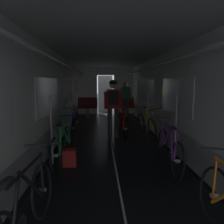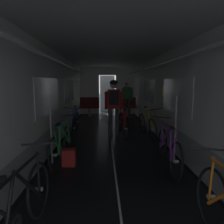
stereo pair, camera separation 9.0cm
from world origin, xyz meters
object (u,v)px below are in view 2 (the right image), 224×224
object	(u,v)px
bench_seat_far_right	(126,105)
person_cyclist_aisle	(114,103)
bicycle_blue	(75,123)
bicycle_yellow	(147,125)
bicycle_black	(20,211)
bench_seat_far_left	(89,105)
person_standing_near_bench	(127,97)
bicycle_green	(62,144)
bicycle_red_in_aisle	(123,124)
bicycle_purple	(168,149)
backpack_on_floor	(69,157)

from	to	relation	value
bench_seat_far_right	person_cyclist_aisle	xyz separation A→B (m)	(-0.81, -4.06, 0.50)
bicycle_blue	bicycle_yellow	bearing A→B (deg)	-9.08
bicycle_black	bench_seat_far_left	bearing A→B (deg)	89.03
bench_seat_far_right	bicycle_yellow	world-z (taller)	same
bicycle_yellow	person_standing_near_bench	xyz separation A→B (m)	(-0.21, 3.58, 0.59)
bicycle_green	person_standing_near_bench	size ratio (longest dim) A/B	1.00
bench_seat_far_left	bicycle_red_in_aisle	bearing A→B (deg)	-71.14
bicycle_purple	bicycle_blue	world-z (taller)	bicycle_blue
person_cyclist_aisle	person_standing_near_bench	xyz separation A→B (m)	(0.81, 3.68, -0.10)
bicycle_blue	person_cyclist_aisle	distance (m)	1.45
person_cyclist_aisle	backpack_on_floor	bearing A→B (deg)	-115.84
bicycle_purple	bicycle_black	bearing A→B (deg)	-137.90
bicycle_purple	bicycle_red_in_aisle	distance (m)	2.60
bicycle_yellow	bench_seat_far_right	bearing A→B (deg)	93.14
bicycle_black	person_standing_near_bench	world-z (taller)	person_standing_near_bench
bicycle_green	person_standing_near_bench	distance (m)	5.92
bench_seat_far_right	bicycle_yellow	distance (m)	3.96
bicycle_green	bicycle_purple	bearing A→B (deg)	-10.56
bicycle_black	bicycle_purple	bearing A→B (deg)	42.10
person_cyclist_aisle	person_standing_near_bench	bearing A→B (deg)	77.58
bench_seat_far_left	bicycle_green	distance (m)	5.93
bicycle_red_in_aisle	bicycle_green	bearing A→B (deg)	-124.41
bicycle_blue	person_standing_near_bench	world-z (taller)	person_standing_near_bench
bench_seat_far_left	bicycle_purple	bearing A→B (deg)	-73.02
bench_seat_far_left	backpack_on_floor	size ratio (longest dim) A/B	2.89
bicycle_purple	backpack_on_floor	distance (m)	1.95
bicycle_blue	bicycle_black	bearing A→B (deg)	-89.19
bicycle_green	bench_seat_far_left	bearing A→B (deg)	88.41
bicycle_black	person_cyclist_aisle	size ratio (longest dim) A/B	0.98
person_standing_near_bench	backpack_on_floor	bearing A→B (deg)	-107.46
bicycle_black	person_standing_near_bench	xyz separation A→B (m)	(1.94, 7.81, 0.59)
bicycle_green	bicycle_purple	world-z (taller)	same
bicycle_green	bicycle_red_in_aisle	distance (m)	2.58
person_cyclist_aisle	person_standing_near_bench	size ratio (longest dim) A/B	1.03
backpack_on_floor	bicycle_yellow	bearing A→B (deg)	46.84
bench_seat_far_left	backpack_on_floor	xyz separation A→B (m)	(0.00, -6.10, -0.40)
bicycle_yellow	bicycle_black	bearing A→B (deg)	-117.00
person_cyclist_aisle	bicycle_red_in_aisle	bearing A→B (deg)	41.02
backpack_on_floor	bicycle_blue	bearing A→B (deg)	94.71
bicycle_blue	person_standing_near_bench	distance (m)	3.84
bench_seat_far_right	bicycle_purple	distance (m)	6.32
bicycle_green	person_cyclist_aisle	bearing A→B (deg)	58.23
bench_seat_far_right	bicycle_green	world-z (taller)	bench_seat_far_right
bench_seat_far_right	bicycle_blue	bearing A→B (deg)	-119.11
bicycle_black	bicycle_green	bearing A→B (deg)	90.65
bicycle_purple	bicycle_red_in_aisle	xyz separation A→B (m)	(-0.63, 2.52, 0.00)
bicycle_blue	bicycle_purple	bearing A→B (deg)	-51.87
bench_seat_far_left	bench_seat_far_right	xyz separation A→B (m)	(1.80, 0.00, 0.00)
bench_seat_far_left	bicycle_purple	xyz separation A→B (m)	(1.93, -6.31, -0.18)
bicycle_green	bicycle_blue	distance (m)	2.33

